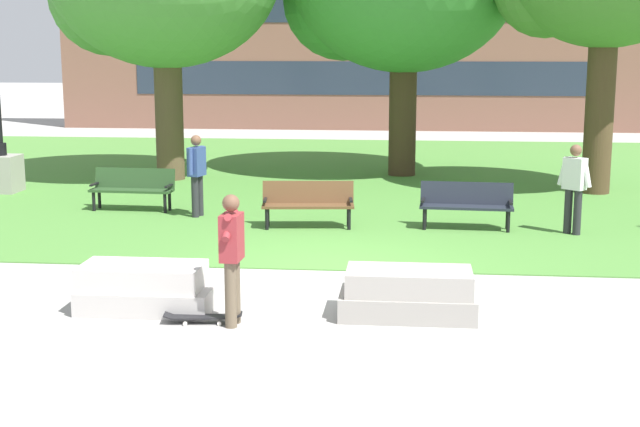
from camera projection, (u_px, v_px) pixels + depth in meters
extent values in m
plane|color=#A3A09B|center=(333.00, 271.00, 14.25)|extent=(140.00, 140.00, 0.00)
cube|color=#4C8438|center=(365.00, 179.00, 24.02)|extent=(40.00, 20.00, 0.02)
cube|color=#BCB7B2|center=(147.00, 299.00, 12.12)|extent=(1.80, 0.90, 0.32)
cube|color=beige|center=(142.00, 276.00, 12.06)|extent=(1.66, 0.83, 0.32)
cube|color=#9E9991|center=(407.00, 305.00, 11.84)|extent=(1.80, 0.90, 0.32)
cube|color=#A6A098|center=(409.00, 281.00, 11.77)|extent=(1.66, 0.83, 0.32)
cylinder|color=brown|center=(231.00, 295.00, 11.33)|extent=(0.15, 0.15, 0.86)
cylinder|color=brown|center=(235.00, 291.00, 11.52)|extent=(0.15, 0.15, 0.86)
cube|color=maroon|center=(232.00, 237.00, 11.29)|extent=(0.26, 0.41, 0.60)
cylinder|color=maroon|center=(230.00, 225.00, 11.24)|extent=(0.13, 0.53, 0.36)
cylinder|color=maroon|center=(233.00, 224.00, 11.28)|extent=(0.13, 0.53, 0.36)
sphere|color=brown|center=(231.00, 203.00, 11.21)|extent=(0.22, 0.22, 0.22)
cube|color=black|center=(203.00, 317.00, 11.56)|extent=(0.82, 0.30, 0.02)
cube|color=black|center=(168.00, 316.00, 11.54)|extent=(0.14, 0.21, 0.06)
cube|color=black|center=(238.00, 315.00, 11.57)|extent=(0.14, 0.21, 0.06)
cylinder|color=silver|center=(185.00, 324.00, 11.46)|extent=(0.06, 0.04, 0.06)
cylinder|color=silver|center=(187.00, 319.00, 11.67)|extent=(0.06, 0.04, 0.06)
cylinder|color=silver|center=(219.00, 323.00, 11.47)|extent=(0.06, 0.04, 0.06)
cylinder|color=silver|center=(221.00, 318.00, 11.68)|extent=(0.06, 0.04, 0.06)
cube|color=#1E232D|center=(466.00, 207.00, 17.29)|extent=(1.82, 0.54, 0.05)
cube|color=#1E232D|center=(467.00, 193.00, 17.49)|extent=(1.80, 0.22, 0.46)
cube|color=black|center=(423.00, 200.00, 17.40)|extent=(0.08, 0.40, 0.04)
cube|color=black|center=(511.00, 202.00, 17.14)|extent=(0.08, 0.40, 0.04)
cylinder|color=black|center=(424.00, 219.00, 17.30)|extent=(0.07, 0.07, 0.41)
cylinder|color=black|center=(508.00, 222.00, 17.05)|extent=(0.07, 0.07, 0.41)
cylinder|color=black|center=(425.00, 216.00, 17.61)|extent=(0.07, 0.07, 0.41)
cylinder|color=black|center=(507.00, 219.00, 17.37)|extent=(0.07, 0.07, 0.41)
cube|color=brown|center=(308.00, 206.00, 17.42)|extent=(1.84, 0.62, 0.05)
cube|color=brown|center=(308.00, 192.00, 17.62)|extent=(1.80, 0.31, 0.46)
cube|color=black|center=(265.00, 200.00, 17.39)|extent=(0.10, 0.40, 0.04)
cube|color=black|center=(351.00, 200.00, 17.40)|extent=(0.10, 0.40, 0.04)
cylinder|color=black|center=(267.00, 219.00, 17.30)|extent=(0.07, 0.07, 0.41)
cylinder|color=black|center=(349.00, 219.00, 17.31)|extent=(0.07, 0.07, 0.41)
cylinder|color=black|center=(268.00, 216.00, 17.62)|extent=(0.07, 0.07, 0.41)
cylinder|color=black|center=(348.00, 216.00, 17.62)|extent=(0.07, 0.07, 0.41)
cube|color=#284723|center=(131.00, 191.00, 19.27)|extent=(1.82, 0.52, 0.05)
cube|color=#284723|center=(135.00, 178.00, 19.47)|extent=(1.80, 0.20, 0.46)
cube|color=black|center=(94.00, 184.00, 19.37)|extent=(0.08, 0.40, 0.04)
cube|color=black|center=(169.00, 186.00, 19.13)|extent=(0.08, 0.40, 0.04)
cylinder|color=black|center=(94.00, 201.00, 19.27)|extent=(0.07, 0.07, 0.41)
cylinder|color=black|center=(165.00, 203.00, 19.05)|extent=(0.07, 0.07, 0.41)
cylinder|color=black|center=(99.00, 199.00, 19.58)|extent=(0.07, 0.07, 0.41)
cylinder|color=black|center=(170.00, 201.00, 19.36)|extent=(0.07, 0.07, 0.41)
cube|color=gray|center=(2.00, 174.00, 21.75)|extent=(0.80, 0.80, 0.90)
cylinder|color=black|center=(1.00, 149.00, 21.64)|extent=(0.28, 0.28, 0.30)
cylinder|color=brown|center=(169.00, 107.00, 23.56)|extent=(0.74, 0.74, 3.84)
cylinder|color=#42301E|center=(403.00, 108.00, 24.36)|extent=(0.75, 0.75, 3.72)
cylinder|color=#4C3823|center=(600.00, 107.00, 21.32)|extent=(0.68, 0.68, 4.17)
cylinder|color=#28282D|center=(195.00, 197.00, 18.54)|extent=(0.15, 0.15, 0.86)
cylinder|color=#28282D|center=(200.00, 195.00, 18.72)|extent=(0.15, 0.15, 0.86)
cube|color=#334784|center=(197.00, 161.00, 18.49)|extent=(0.34, 0.45, 0.60)
cylinder|color=#334784|center=(190.00, 162.00, 18.26)|extent=(0.13, 0.14, 0.55)
cylinder|color=#334784|center=(202.00, 159.00, 18.72)|extent=(0.13, 0.14, 0.55)
sphere|color=brown|center=(196.00, 140.00, 18.41)|extent=(0.22, 0.22, 0.22)
cylinder|color=#28282D|center=(577.00, 212.00, 16.81)|extent=(0.15, 0.15, 0.86)
cylinder|color=#28282D|center=(568.00, 211.00, 16.95)|extent=(0.15, 0.15, 0.86)
cube|color=white|center=(575.00, 174.00, 16.74)|extent=(0.46, 0.44, 0.60)
cylinder|color=white|center=(587.00, 173.00, 16.61)|extent=(0.24, 0.22, 0.56)
cylinder|color=white|center=(563.00, 171.00, 16.86)|extent=(0.24, 0.22, 0.56)
sphere|color=brown|center=(576.00, 150.00, 16.66)|extent=(0.22, 0.22, 0.22)
cube|color=brown|center=(371.00, 8.00, 37.30)|extent=(26.74, 1.00, 10.19)
cube|color=#232D3D|center=(370.00, 78.00, 37.34)|extent=(20.06, 0.03, 1.40)
cube|color=#232D3D|center=(370.00, 5.00, 36.78)|extent=(20.06, 0.03, 1.40)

